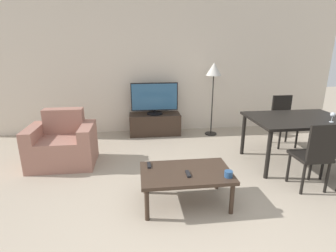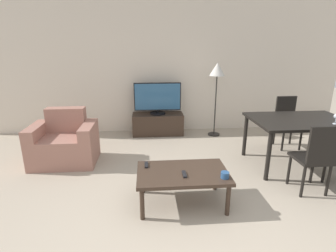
{
  "view_description": "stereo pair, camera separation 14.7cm",
  "coord_description": "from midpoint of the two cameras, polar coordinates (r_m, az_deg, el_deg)",
  "views": [
    {
      "loc": [
        -0.49,
        -1.85,
        1.79
      ],
      "look_at": [
        -0.05,
        1.82,
        0.65
      ],
      "focal_mm": 28.0,
      "sensor_mm": 36.0,
      "label": 1
    },
    {
      "loc": [
        -0.35,
        -1.86,
        1.79
      ],
      "look_at": [
        -0.05,
        1.82,
        0.65
      ],
      "focal_mm": 28.0,
      "sensor_mm": 36.0,
      "label": 2
    }
  ],
  "objects": [
    {
      "name": "remote_secondary",
      "position": [
        3.18,
        -3.42,
        -8.43
      ],
      "size": [
        0.04,
        0.15,
        0.02
      ],
      "color": "black",
      "rests_on": "coffee_table"
    },
    {
      "name": "tv",
      "position": [
        5.35,
        -1.5,
        5.99
      ],
      "size": [
        0.95,
        0.32,
        0.64
      ],
      "color": "black",
      "rests_on": "tv_stand"
    },
    {
      "name": "dining_chair_near",
      "position": [
        3.7,
        30.46,
        -5.62
      ],
      "size": [
        0.4,
        0.4,
        0.91
      ],
      "color": "black",
      "rests_on": "ground_plane"
    },
    {
      "name": "remote_primary",
      "position": [
        2.97,
        5.01,
        -10.42
      ],
      "size": [
        0.04,
        0.15,
        0.02
      ],
      "color": "black",
      "rests_on": "coffee_table"
    },
    {
      "name": "dining_chair_far",
      "position": [
        5.24,
        25.23,
        1.33
      ],
      "size": [
        0.4,
        0.4,
        0.91
      ],
      "color": "black",
      "rests_on": "ground_plane"
    },
    {
      "name": "coffee_table",
      "position": [
        3.07,
        4.57,
        -10.62
      ],
      "size": [
        1.04,
        0.65,
        0.41
      ],
      "color": "#38281E",
      "rests_on": "ground_plane"
    },
    {
      "name": "floor_lamp",
      "position": [
        5.31,
        11.43,
        11.03
      ],
      "size": [
        0.31,
        0.31,
        1.47
      ],
      "color": "black",
      "rests_on": "ground_plane"
    },
    {
      "name": "tv_stand",
      "position": [
        5.48,
        -1.46,
        0.46
      ],
      "size": [
        1.04,
        0.44,
        0.43
      ],
      "color": "#38281E",
      "rests_on": "ground_plane"
    },
    {
      "name": "dining_table",
      "position": [
        4.42,
        27.66,
        0.36
      ],
      "size": [
        1.43,
        0.99,
        0.74
      ],
      "color": "black",
      "rests_on": "ground_plane"
    },
    {
      "name": "cup_white_near",
      "position": [
        2.97,
        13.7,
        -10.34
      ],
      "size": [
        0.09,
        0.09,
        0.07
      ],
      "color": "navy",
      "rests_on": "coffee_table"
    },
    {
      "name": "wine_glass_center",
      "position": [
        4.35,
        33.59,
        1.64
      ],
      "size": [
        0.07,
        0.07,
        0.15
      ],
      "color": "silver",
      "rests_on": "dining_table"
    },
    {
      "name": "wall_back",
      "position": [
        5.56,
        -0.32,
        12.61
      ],
      "size": [
        7.66,
        0.06,
        2.7
      ],
      "color": "beige",
      "rests_on": "ground_plane"
    },
    {
      "name": "armchair",
      "position": [
        4.42,
        -20.68,
        -3.61
      ],
      "size": [
        0.96,
        0.7,
        0.84
      ],
      "color": "#9E6B5B",
      "rests_on": "ground_plane"
    }
  ]
}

